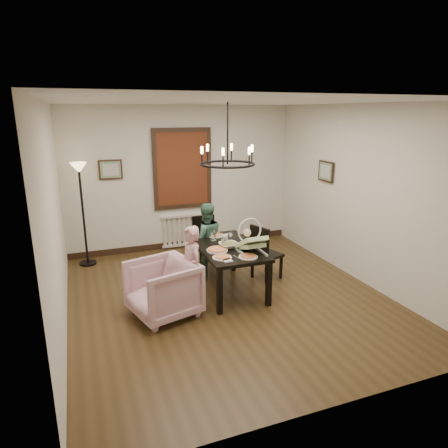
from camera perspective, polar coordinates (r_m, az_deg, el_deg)
room_shell at (r=5.93m, az=-0.70°, el=3.38°), size 4.51×5.00×2.81m
dining_table at (r=6.06m, az=0.47°, el=-3.94°), size 0.88×1.53×0.71m
chair_far at (r=6.95m, az=-2.45°, el=-2.77°), size 0.42×0.42×0.93m
chair_right at (r=6.58m, az=6.18°, el=-3.93°), size 0.52×0.52×0.93m
armchair at (r=5.48m, az=-8.71°, el=-9.15°), size 1.03×1.02×0.76m
elderly_woman at (r=5.53m, az=-4.71°, el=-7.40°), size 0.30×0.40×1.00m
seated_man at (r=6.67m, az=-2.60°, el=-3.10°), size 0.51×0.41×1.03m
baby_bouncer at (r=5.73m, az=3.86°, el=-2.45°), size 0.39×0.53×0.35m
salad_bowl at (r=5.97m, az=0.66°, el=-2.99°), size 0.34×0.34×0.08m
pizza_platter at (r=5.82m, az=-0.98°, el=-3.71°), size 0.31×0.31×0.04m
drinking_glass at (r=5.97m, az=-0.04°, el=-2.70°), size 0.07×0.07×0.14m
window_blinds at (r=7.86m, az=-5.95°, el=7.85°), size 1.00×0.03×1.40m
radiator at (r=8.15m, az=-5.74°, el=-0.87°), size 0.92×0.12×0.62m
picture_back at (r=7.64m, az=-15.90°, el=7.49°), size 0.42×0.03×0.36m
picture_right at (r=7.36m, az=14.35°, el=7.31°), size 0.03×0.42×0.36m
floor_lamp at (r=7.44m, az=-19.45°, el=1.08°), size 0.30×0.30×1.80m
chandelier at (r=5.75m, az=0.50°, el=8.56°), size 0.80×0.80×0.04m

